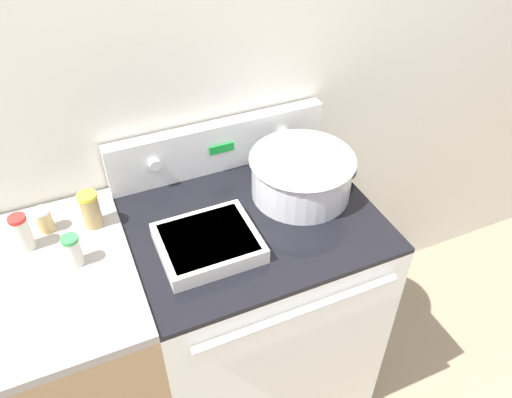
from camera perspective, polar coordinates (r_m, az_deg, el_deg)
kitchen_wall at (r=1.72m, az=-5.33°, el=12.72°), size 8.00×0.05×2.50m
stove_range at (r=1.96m, az=-0.35°, el=-12.50°), size 0.79×0.68×0.95m
control_panel at (r=1.78m, az=-4.28°, el=6.05°), size 0.79×0.07×0.19m
side_counter at (r=1.92m, az=-20.46°, el=-18.13°), size 0.57×0.65×0.96m
mixing_bowl at (r=1.67m, az=5.23°, el=2.94°), size 0.35×0.35×0.15m
casserole_dish at (r=1.50m, az=-5.48°, el=-4.93°), size 0.29×0.25×0.05m
ladle at (r=1.78m, az=10.04°, el=3.29°), size 0.07×0.28×0.07m
spice_jar_yellow_cap at (r=1.61m, az=-18.39°, el=-1.16°), size 0.06×0.06×0.12m
spice_jar_green_cap at (r=1.51m, az=-20.17°, el=-5.54°), size 0.05×0.05×0.10m
spice_jar_white_cap at (r=1.66m, az=-23.03°, el=-2.19°), size 0.05×0.05×0.08m
spice_jar_red_cap at (r=1.61m, az=-25.15°, el=-3.48°), size 0.05×0.05×0.12m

